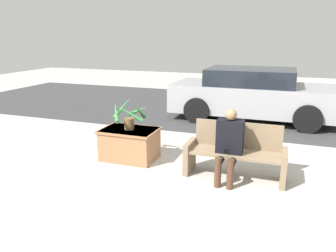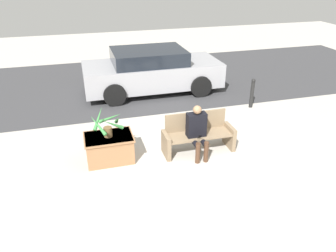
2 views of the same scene
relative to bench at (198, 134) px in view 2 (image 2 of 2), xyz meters
The scene contains 8 objects.
ground_plane 0.74m from the bench, 115.85° to the right, with size 30.00×30.00×0.00m, color #ADA89E.
road_surface 5.12m from the bench, 93.03° to the left, with size 20.00×6.00×0.01m, color #38383A.
bench is the anchor object (origin of this frame).
person_seated 0.30m from the bench, 115.40° to the right, with size 0.42×0.57×1.15m.
planter_box 1.97m from the bench, behind, with size 1.02×0.73×0.57m.
potted_plant 2.01m from the bench, behind, with size 0.70×0.71×0.59m.
parked_car 3.98m from the bench, 92.00° to the left, with size 4.36×1.98×1.39m.
bollard_post 3.02m from the bench, 38.49° to the left, with size 0.11×0.11×0.88m.
Camera 2 is at (-2.11, -5.47, 3.87)m, focal length 35.00 mm.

